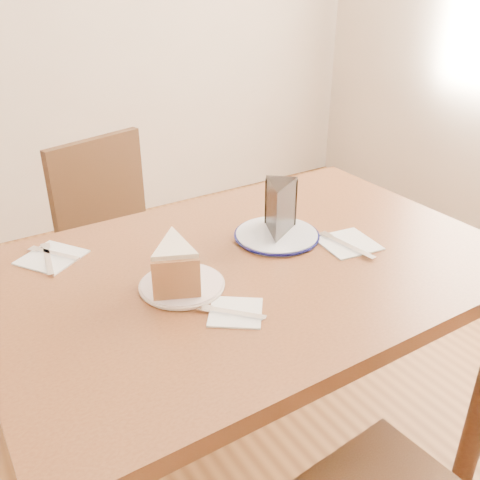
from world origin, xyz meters
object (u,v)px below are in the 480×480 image
Objects in this scene: table at (252,297)px; carrot_cake at (175,263)px; plate_navy at (277,235)px; chair_far at (128,253)px; chocolate_cake at (279,211)px; plate_cream at (182,285)px.

carrot_cake reaches higher than table.
plate_navy reaches higher than table.
carrot_cake is (-0.32, -0.07, 0.05)m from plate_navy.
table is 0.70m from chair_far.
plate_navy is at bearing 34.90° from carrot_cake.
carrot_cake is at bearing 52.60° from chocolate_cake.
plate_navy is 1.71× the size of chocolate_cake.
chair_far is at bearing 107.26° from plate_navy.
chocolate_cake is (0.12, 0.07, 0.17)m from table.
carrot_cake is 0.33m from chocolate_cake.
plate_cream is at bearing -165.05° from plate_navy.
chocolate_cake reaches higher than chair_far.
chair_far reaches higher than carrot_cake.
table is 0.22m from plate_cream.
carrot_cake is (-0.13, -0.67, 0.33)m from chair_far.
table is 9.84× the size of chocolate_cake.
plate_navy is (0.19, -0.60, 0.28)m from chair_far.
table is 0.25m from carrot_cake.
plate_cream is 0.32m from plate_navy.
chocolate_cake is at bearing 91.57° from chair_far.
plate_cream is 1.45× the size of chocolate_cake.
plate_cream is (-0.19, -0.01, 0.10)m from table.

